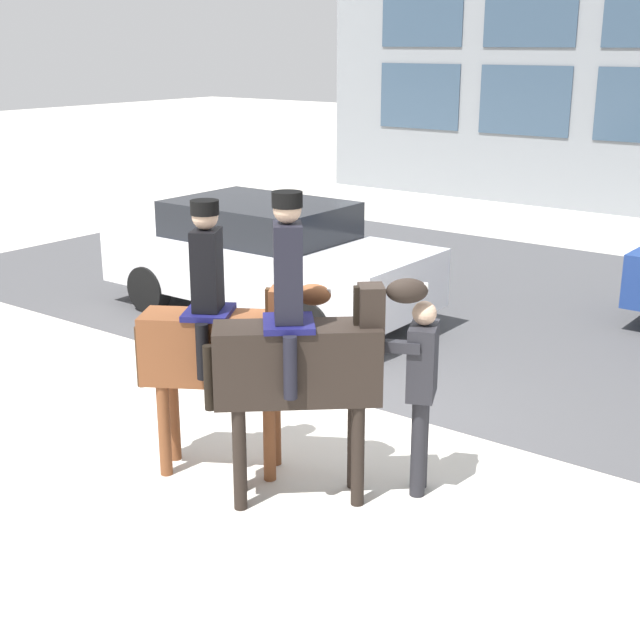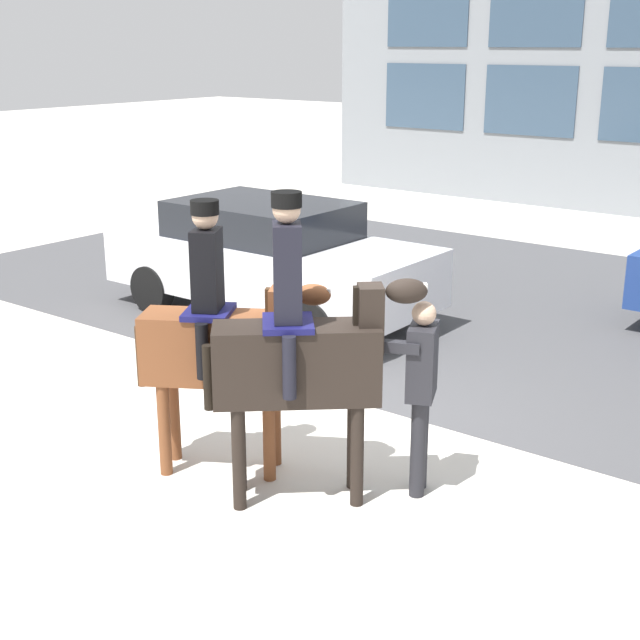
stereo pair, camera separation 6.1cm
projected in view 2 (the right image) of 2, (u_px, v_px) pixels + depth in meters
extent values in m
plane|color=beige|center=(354.00, 426.00, 8.97)|extent=(80.00, 80.00, 0.00)
cube|color=#444447|center=(548.00, 315.00, 12.57)|extent=(19.07, 8.50, 0.01)
cube|color=#33475B|center=(424.00, 96.00, 22.03)|extent=(2.24, 0.02, 1.56)
cube|color=#33475B|center=(530.00, 101.00, 20.40)|extent=(2.24, 0.02, 1.56)
cube|color=#33475B|center=(427.00, 13.00, 21.44)|extent=(2.24, 0.02, 1.56)
cube|color=#33475B|center=(536.00, 11.00, 19.82)|extent=(2.24, 0.02, 1.56)
cube|color=brown|center=(217.00, 348.00, 7.73)|extent=(1.34, 1.04, 0.61)
cylinder|color=brown|center=(275.00, 421.00, 8.04)|extent=(0.11, 0.11, 0.85)
cylinder|color=brown|center=(269.00, 435.00, 7.75)|extent=(0.11, 0.11, 0.85)
cylinder|color=brown|center=(174.00, 416.00, 8.15)|extent=(0.11, 0.11, 0.85)
cylinder|color=brown|center=(164.00, 430.00, 7.85)|extent=(0.11, 0.11, 0.85)
cube|color=brown|center=(282.00, 315.00, 7.57)|extent=(0.30, 0.31, 0.46)
cube|color=#382314|center=(268.00, 312.00, 7.58)|extent=(0.07, 0.09, 0.42)
ellipsoid|color=brown|center=(313.00, 295.00, 7.48)|extent=(0.36, 0.33, 0.18)
cube|color=silver|center=(324.00, 293.00, 7.47)|extent=(0.12, 0.10, 0.07)
cylinder|color=#382314|center=(141.00, 356.00, 7.84)|extent=(0.09, 0.09, 0.55)
cube|color=#14144C|center=(209.00, 312.00, 7.64)|extent=(0.58, 0.61, 0.05)
cube|color=black|center=(207.00, 270.00, 7.53)|extent=(0.35, 0.39, 0.69)
sphere|color=#D1A889|center=(205.00, 216.00, 7.39)|extent=(0.22, 0.22, 0.22)
cylinder|color=black|center=(205.00, 207.00, 7.37)|extent=(0.24, 0.24, 0.12)
cylinder|color=black|center=(217.00, 331.00, 7.97)|extent=(0.11, 0.11, 0.49)
cylinder|color=black|center=(202.00, 351.00, 7.46)|extent=(0.11, 0.11, 0.49)
cube|color=black|center=(297.00, 363.00, 7.21)|extent=(1.31, 1.22, 0.64)
cylinder|color=black|center=(353.00, 440.00, 7.61)|extent=(0.11, 0.11, 0.89)
cylinder|color=black|center=(357.00, 456.00, 7.32)|extent=(0.11, 0.11, 0.89)
cylinder|color=black|center=(240.00, 443.00, 7.55)|extent=(0.11, 0.11, 0.89)
cylinder|color=black|center=(239.00, 459.00, 7.26)|extent=(0.11, 0.11, 0.89)
cube|color=black|center=(370.00, 318.00, 7.13)|extent=(0.31, 0.31, 0.55)
cube|color=black|center=(355.00, 316.00, 7.12)|extent=(0.08, 0.09, 0.49)
ellipsoid|color=black|center=(407.00, 291.00, 7.08)|extent=(0.39, 0.37, 0.20)
cube|color=silver|center=(419.00, 288.00, 7.08)|extent=(0.13, 0.12, 0.08)
cylinder|color=black|center=(209.00, 378.00, 7.19)|extent=(0.09, 0.09, 0.55)
cube|color=#14144C|center=(288.00, 323.00, 7.10)|extent=(0.62, 0.63, 0.05)
cube|color=black|center=(287.00, 272.00, 6.98)|extent=(0.38, 0.39, 0.78)
sphere|color=#D1A889|center=(287.00, 209.00, 6.83)|extent=(0.22, 0.22, 0.22)
cylinder|color=black|center=(286.00, 199.00, 6.80)|extent=(0.24, 0.24, 0.12)
cylinder|color=black|center=(287.00, 345.00, 7.44)|extent=(0.11, 0.11, 0.51)
cylinder|color=black|center=(289.00, 368.00, 6.93)|extent=(0.11, 0.11, 0.51)
cylinder|color=#232328|center=(418.00, 448.00, 7.47)|extent=(0.13, 0.13, 0.88)
cylinder|color=#232328|center=(420.00, 440.00, 7.62)|extent=(0.13, 0.13, 0.88)
cube|color=#232328|center=(422.00, 361.00, 7.32)|extent=(0.36, 0.45, 0.62)
sphere|color=#D1A889|center=(424.00, 313.00, 7.20)|extent=(0.20, 0.20, 0.20)
cube|color=#232328|center=(386.00, 346.00, 7.16)|extent=(0.54, 0.30, 0.09)
cone|color=orange|center=(344.00, 343.00, 7.24)|extent=(0.18, 0.11, 0.04)
cube|color=silver|center=(270.00, 265.00, 12.38)|extent=(4.71, 1.91, 0.77)
cube|color=black|center=(262.00, 219.00, 12.26)|extent=(2.36, 1.68, 0.49)
cylinder|color=black|center=(314.00, 327.00, 10.99)|extent=(0.67, 0.23, 0.67)
cylinder|color=black|center=(392.00, 296.00, 12.32)|extent=(0.67, 0.23, 0.67)
cylinder|color=black|center=(152.00, 288.00, 12.68)|extent=(0.67, 0.23, 0.67)
cylinder|color=black|center=(236.00, 265.00, 14.01)|extent=(0.67, 0.23, 0.67)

